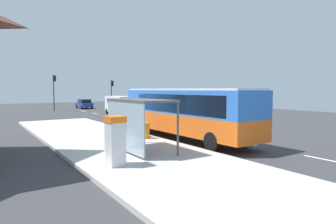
{
  "coord_description": "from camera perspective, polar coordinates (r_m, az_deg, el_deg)",
  "views": [
    {
      "loc": [
        -12.7,
        -12.51,
        3.15
      ],
      "look_at": [
        -1.0,
        4.96,
        1.5
      ],
      "focal_mm": 30.78,
      "sensor_mm": 36.0,
      "label": 1
    }
  ],
  "objects": [
    {
      "name": "ground_plane",
      "position": [
        29.57,
        -8.17,
        -1.72
      ],
      "size": [
        56.0,
        92.0,
        0.04
      ],
      "primitive_type": "cube",
      "color": "#38383A"
    },
    {
      "name": "sidewalk_platform",
      "position": [
        16.11,
        -10.23,
        -6.53
      ],
      "size": [
        6.2,
        30.0,
        0.18
      ],
      "primitive_type": "cube",
      "color": "beige",
      "rests_on": "ground"
    },
    {
      "name": "lane_stripe_seg_0",
      "position": [
        14.83,
        29.09,
        -8.32
      ],
      "size": [
        0.16,
        2.2,
        0.01
      ],
      "primitive_type": "cube",
      "color": "silver",
      "rests_on": "ground"
    },
    {
      "name": "lane_stripe_seg_1",
      "position": [
        17.61,
        14.39,
        -5.94
      ],
      "size": [
        0.16,
        2.2,
        0.01
      ],
      "primitive_type": "cube",
      "color": "silver",
      "rests_on": "ground"
    },
    {
      "name": "lane_stripe_seg_2",
      "position": [
        21.22,
        4.26,
        -4.05
      ],
      "size": [
        0.16,
        2.2,
        0.01
      ],
      "primitive_type": "cube",
      "color": "silver",
      "rests_on": "ground"
    },
    {
      "name": "lane_stripe_seg_3",
      "position": [
        25.31,
        -2.74,
        -2.66
      ],
      "size": [
        0.16,
        2.2,
        0.01
      ],
      "primitive_type": "cube",
      "color": "silver",
      "rests_on": "ground"
    },
    {
      "name": "lane_stripe_seg_4",
      "position": [
        29.67,
        -7.73,
        -1.64
      ],
      "size": [
        0.16,
        2.2,
        0.01
      ],
      "primitive_type": "cube",
      "color": "silver",
      "rests_on": "ground"
    },
    {
      "name": "lane_stripe_seg_5",
      "position": [
        34.21,
        -11.42,
        -0.88
      ],
      "size": [
        0.16,
        2.2,
        0.01
      ],
      "primitive_type": "cube",
      "color": "silver",
      "rests_on": "ground"
    },
    {
      "name": "lane_stripe_seg_6",
      "position": [
        38.87,
        -14.23,
        -0.29
      ],
      "size": [
        0.16,
        2.2,
        0.01
      ],
      "primitive_type": "cube",
      "color": "silver",
      "rests_on": "ground"
    },
    {
      "name": "lane_stripe_seg_7",
      "position": [
        43.6,
        -16.43,
        0.17
      ],
      "size": [
        0.16,
        2.2,
        0.01
      ],
      "primitive_type": "cube",
      "color": "silver",
      "rests_on": "ground"
    },
    {
      "name": "bus",
      "position": [
        18.23,
        3.35,
        0.37
      ],
      "size": [
        2.6,
        11.03,
        3.21
      ],
      "color": "orange",
      "rests_on": "ground"
    },
    {
      "name": "white_van",
      "position": [
        36.35,
        -9.57,
        1.57
      ],
      "size": [
        2.21,
        5.28,
        2.3
      ],
      "color": "white",
      "rests_on": "ground"
    },
    {
      "name": "sedan_near",
      "position": [
        49.83,
        -16.25,
        1.59
      ],
      "size": [
        1.96,
        4.46,
        1.52
      ],
      "color": "navy",
      "rests_on": "ground"
    },
    {
      "name": "ticket_machine",
      "position": [
        11.44,
        -10.38,
        -5.54
      ],
      "size": [
        0.66,
        0.76,
        1.94
      ],
      "color": "silver",
      "rests_on": "sidewalk_platform"
    },
    {
      "name": "recycling_bin_orange",
      "position": [
        17.57,
        -4.53,
        -3.69
      ],
      "size": [
        0.52,
        0.52,
        0.95
      ],
      "primitive_type": "cylinder",
      "color": "orange",
      "rests_on": "sidewalk_platform"
    },
    {
      "name": "recycling_bin_red",
      "position": [
        18.18,
        -5.61,
        -3.42
      ],
      "size": [
        0.52,
        0.52,
        0.95
      ],
      "primitive_type": "cylinder",
      "color": "red",
      "rests_on": "sidewalk_platform"
    },
    {
      "name": "recycling_bin_green",
      "position": [
        18.8,
        -6.62,
        -3.17
      ],
      "size": [
        0.52,
        0.52,
        0.95
      ],
      "primitive_type": "cylinder",
      "color": "green",
      "rests_on": "sidewalk_platform"
    },
    {
      "name": "recycling_bin_blue",
      "position": [
        19.42,
        -7.56,
        -2.93
      ],
      "size": [
        0.52,
        0.52,
        0.95
      ],
      "primitive_type": "cylinder",
      "color": "blue",
      "rests_on": "sidewalk_platform"
    },
    {
      "name": "traffic_light_near_side",
      "position": [
        46.97,
        -11.03,
        4.33
      ],
      "size": [
        0.49,
        0.28,
        4.62
      ],
      "color": "#2D2D2D",
      "rests_on": "ground"
    },
    {
      "name": "traffic_light_far_side",
      "position": [
        45.14,
        -21.6,
        4.59
      ],
      "size": [
        0.49,
        0.28,
        5.25
      ],
      "color": "#2D2D2D",
      "rests_on": "ground"
    },
    {
      "name": "bus_shelter",
      "position": [
        13.79,
        -6.59,
        0.08
      ],
      "size": [
        1.8,
        4.0,
        2.5
      ],
      "color": "#4C4C51",
      "rests_on": "sidewalk_platform"
    }
  ]
}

